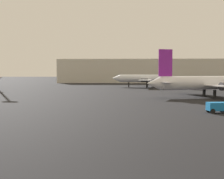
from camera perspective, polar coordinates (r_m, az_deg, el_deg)
The scene contains 4 objects.
airplane_distant at distance 60.74m, azimuth 19.66°, elevation 1.30°, with size 28.96×22.75×9.34m.
airplane_far_right at distance 93.51m, azimuth 6.71°, elevation 2.23°, with size 21.87×20.48×8.27m.
baggage_cart at distance 36.97m, azimuth 20.43°, elevation -3.27°, with size 2.57×1.70×1.30m.
terminal_building at distance 142.75m, azimuth 5.75°, elevation 3.71°, with size 78.47×26.25×11.08m, color beige.
Camera 1 is at (1.22, -8.74, 4.97)m, focal length 45.42 mm.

